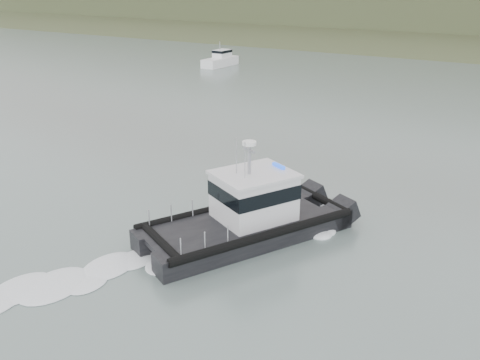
# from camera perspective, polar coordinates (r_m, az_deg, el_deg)

# --- Properties ---
(ground) EXTENTS (400.00, 400.00, 0.00)m
(ground) POSITION_cam_1_polar(r_m,az_deg,el_deg) (22.01, -10.81, -12.26)
(ground) COLOR #566762
(ground) RESTS_ON ground
(patrol_boat) EXTENTS (8.02, 10.93, 5.02)m
(patrol_boat) POSITION_cam_1_polar(r_m,az_deg,el_deg) (25.70, 0.88, -3.57)
(patrol_boat) COLOR black
(patrol_boat) RESTS_ON ground
(motorboat) EXTENTS (2.31, 6.38, 3.47)m
(motorboat) POSITION_cam_1_polar(r_m,az_deg,el_deg) (77.19, -2.08, 12.70)
(motorboat) COLOR white
(motorboat) RESTS_ON ground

